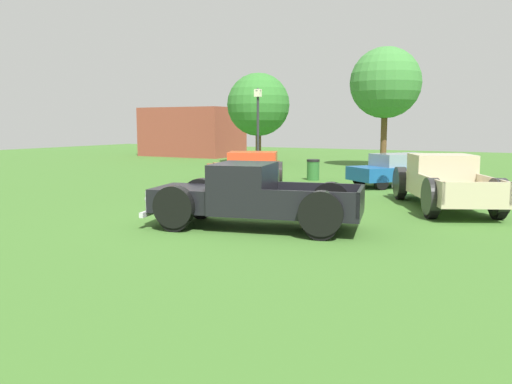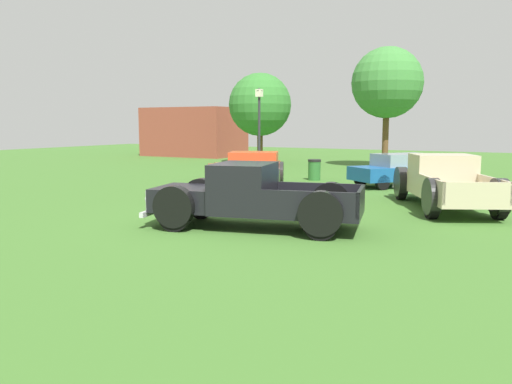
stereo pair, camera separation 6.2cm
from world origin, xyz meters
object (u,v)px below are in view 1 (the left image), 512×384
at_px(lamp_post_near, 258,130).
at_px(trash_can, 313,170).
at_px(oak_tree_west, 385,83).
at_px(sedan_distant_a, 399,169).
at_px(pickup_truck_behind_right, 253,174).
at_px(picnic_table, 225,170).
at_px(pickup_truck_behind_left, 440,182).
at_px(pickup_truck_foreground, 241,197).
at_px(oak_tree_east, 258,105).

relative_size(lamp_post_near, trash_can, 4.50).
bearing_deg(lamp_post_near, oak_tree_west, 63.68).
distance_m(sedan_distant_a, trash_can, 4.00).
bearing_deg(pickup_truck_behind_right, picnic_table, 134.00).
distance_m(pickup_truck_behind_left, pickup_truck_behind_right, 6.40).
height_order(pickup_truck_foreground, sedan_distant_a, pickup_truck_foreground).
distance_m(pickup_truck_behind_right, picnic_table, 4.82).
xyz_separation_m(pickup_truck_behind_right, sedan_distant_a, (4.02, 5.16, -0.04)).
xyz_separation_m(pickup_truck_foreground, pickup_truck_behind_right, (-2.60, 5.32, -0.02)).
relative_size(pickup_truck_behind_right, picnic_table, 2.31).
bearing_deg(trash_can, pickup_truck_behind_right, -90.53).
height_order(pickup_truck_foreground, pickup_truck_behind_left, pickup_truck_behind_left).
relative_size(pickup_truck_behind_right, trash_can, 5.66).
relative_size(sedan_distant_a, picnic_table, 1.79).
bearing_deg(oak_tree_east, sedan_distant_a, -35.95).
height_order(pickup_truck_behind_right, picnic_table, pickup_truck_behind_right).
distance_m(pickup_truck_behind_left, oak_tree_west, 15.18).
xyz_separation_m(sedan_distant_a, trash_can, (-3.97, 0.45, -0.22)).
bearing_deg(lamp_post_near, pickup_truck_behind_right, -63.32).
height_order(pickup_truck_behind_left, picnic_table, pickup_truck_behind_left).
bearing_deg(oak_tree_east, picnic_table, -70.42).
height_order(sedan_distant_a, trash_can, sedan_distant_a).
distance_m(pickup_truck_behind_left, sedan_distant_a, 5.25).
relative_size(lamp_post_near, oak_tree_east, 0.74).
bearing_deg(lamp_post_near, oak_tree_east, 118.04).
relative_size(pickup_truck_foreground, pickup_truck_behind_left, 0.98).
height_order(pickup_truck_behind_left, lamp_post_near, lamp_post_near).
bearing_deg(trash_can, oak_tree_west, 83.35).
height_order(pickup_truck_foreground, pickup_truck_behind_right, pickup_truck_foreground).
bearing_deg(trash_can, pickup_truck_behind_left, -39.11).
height_order(pickup_truck_behind_left, sedan_distant_a, pickup_truck_behind_left).
bearing_deg(oak_tree_east, oak_tree_west, 8.24).
relative_size(trash_can, oak_tree_east, 0.17).
height_order(pickup_truck_behind_right, oak_tree_east, oak_tree_east).
height_order(picnic_table, trash_can, trash_can).
height_order(sedan_distant_a, oak_tree_east, oak_tree_east).
xyz_separation_m(sedan_distant_a, lamp_post_near, (-7.01, 0.78, 1.54)).
distance_m(pickup_truck_behind_left, lamp_post_near, 10.94).
xyz_separation_m(picnic_table, oak_tree_east, (-3.37, 9.49, 3.26)).
relative_size(pickup_truck_behind_right, sedan_distant_a, 1.29).
distance_m(sedan_distant_a, picnic_table, 7.56).
relative_size(lamp_post_near, picnic_table, 1.84).
height_order(pickup_truck_behind_left, oak_tree_east, oak_tree_east).
bearing_deg(lamp_post_near, trash_can, -6.10).
relative_size(pickup_truck_foreground, pickup_truck_behind_right, 1.02).
relative_size(pickup_truck_behind_left, trash_can, 5.89).
bearing_deg(oak_tree_east, pickup_truck_behind_left, -43.61).
distance_m(picnic_table, oak_tree_west, 12.30).
distance_m(lamp_post_near, trash_can, 3.52).
bearing_deg(trash_can, oak_tree_east, 132.71).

